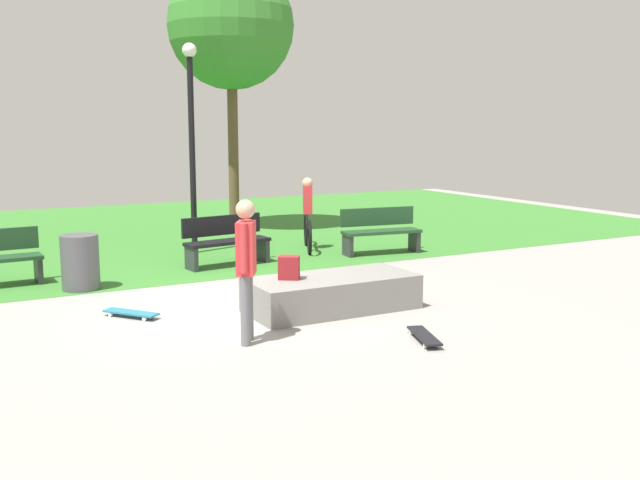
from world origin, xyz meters
The scene contains 13 objects.
ground_plane centered at (0.00, 0.00, 0.00)m, with size 28.00×28.00×0.00m, color gray.
grass_lawn centered at (0.00, 7.91, 0.00)m, with size 26.60×12.18×0.01m, color #387A2D.
concrete_ledge centered at (1.06, -0.77, 0.24)m, with size 2.35×1.07×0.48m, color gray.
backpack_on_ledge centered at (0.46, -0.64, 0.64)m, with size 0.28×0.20×0.32m, color maroon.
skater_performing_trick centered at (-0.58, -1.65, 1.00)m, with size 0.34×0.38×1.71m.
skateboard_by_ledge centered at (1.32, -2.59, 0.06)m, with size 0.44×0.82×0.08m.
skateboard_spare centered at (-1.53, 0.15, 0.06)m, with size 0.65×0.75×0.08m.
park_bench_by_oak centered at (0.91, 2.97, 0.48)m, with size 1.65×0.68×0.91m.
park_bench_far_left centered at (4.09, 2.68, 0.48)m, with size 1.65×0.67×0.91m.
tree_slender_maple centered at (2.70, 7.09, 4.83)m, with size 2.97×2.97×6.34m.
lamp_post centered at (0.83, 4.51, 2.51)m, with size 0.28×0.28×4.13m.
trash_bin centered at (-1.81, 2.20, 0.43)m, with size 0.58×0.58×0.87m, color #4C4C51.
cyclist_on_bicycle centered at (3.02, 3.79, 0.63)m, with size 0.78×1.69×1.52m.
Camera 1 is at (-3.76, -9.42, 2.59)m, focal length 40.77 mm.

